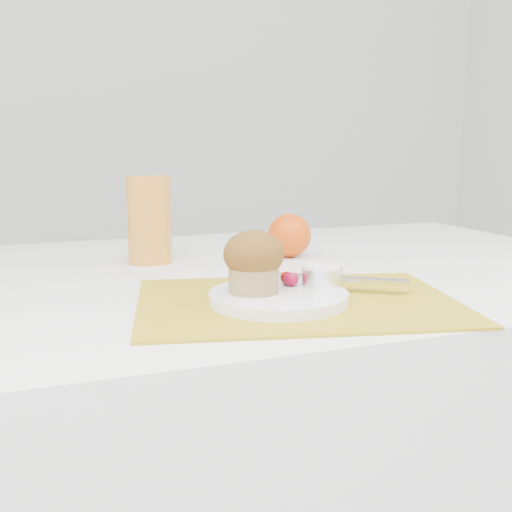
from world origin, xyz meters
name	(u,v)px	position (x,y,z in m)	size (l,w,h in m)	color
table	(274,481)	(0.00, 0.05, 0.38)	(1.20, 0.80, 0.75)	white
placemat	(297,302)	(-0.06, -0.17, 0.75)	(0.40, 0.30, 0.00)	#B09118
plate	(279,298)	(-0.09, -0.17, 0.76)	(0.18, 0.18, 0.01)	white
ramekin	(322,276)	(-0.02, -0.16, 0.78)	(0.05, 0.05, 0.02)	silver
cream	(322,268)	(-0.02, -0.16, 0.79)	(0.05, 0.05, 0.01)	white
raspberry_near	(287,278)	(-0.06, -0.13, 0.78)	(0.02, 0.02, 0.02)	#550202
raspberry_far	(291,279)	(-0.06, -0.15, 0.78)	(0.02, 0.02, 0.02)	#63021A
butter_knife	(332,278)	(0.01, -0.13, 0.77)	(0.20, 0.02, 0.01)	silver
orange	(289,235)	(0.06, 0.13, 0.79)	(0.08, 0.08, 0.08)	#DB4A07
juice_glass	(149,219)	(-0.18, 0.17, 0.82)	(0.07, 0.07, 0.15)	orange
muffin	(254,261)	(-0.12, -0.16, 0.81)	(0.08, 0.08, 0.08)	#9F824D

